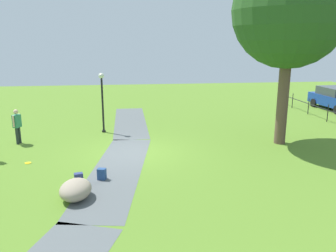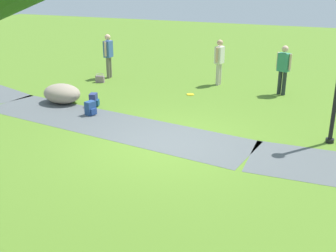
% 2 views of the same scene
% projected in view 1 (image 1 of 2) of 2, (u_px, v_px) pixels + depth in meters
% --- Properties ---
extents(ground_plane, '(48.00, 48.00, 0.00)m').
position_uv_depth(ground_plane, '(135.00, 153.00, 14.79)').
color(ground_plane, '#567E27').
extents(footpath_segment_near, '(8.01, 1.85, 0.01)m').
position_uv_depth(footpath_segment_near, '(130.00, 121.00, 20.55)').
color(footpath_segment_near, '#555B5D').
rests_on(footpath_segment_near, ground).
extents(footpath_segment_mid, '(8.19, 3.06, 0.01)m').
position_uv_depth(footpath_segment_mid, '(117.00, 170.00, 12.82)').
color(footpath_segment_mid, '#555B5D').
rests_on(footpath_segment_mid, ground).
extents(large_shade_tree, '(5.00, 5.00, 8.46)m').
position_uv_depth(large_shade_tree, '(290.00, 11.00, 14.75)').
color(large_shade_tree, brown).
rests_on(large_shade_tree, ground).
extents(lamp_post, '(0.28, 0.28, 3.11)m').
position_uv_depth(lamp_post, '(102.00, 96.00, 17.65)').
color(lamp_post, black).
rests_on(lamp_post, ground).
extents(lawn_boulder, '(1.34, 1.07, 0.60)m').
position_uv_depth(lawn_boulder, '(76.00, 190.00, 10.39)').
color(lawn_boulder, gray).
rests_on(lawn_boulder, ground).
extents(passerby_on_path, '(0.49, 0.36, 1.63)m').
position_uv_depth(passerby_on_path, '(17.00, 124.00, 15.85)').
color(passerby_on_path, '#26302F').
rests_on(passerby_on_path, ground).
extents(backpack_by_boulder, '(0.31, 0.32, 0.40)m').
position_uv_depth(backpack_by_boulder, '(79.00, 179.00, 11.47)').
color(backpack_by_boulder, navy).
rests_on(backpack_by_boulder, ground).
extents(spare_backpack_on_lawn, '(0.32, 0.33, 0.40)m').
position_uv_depth(spare_backpack_on_lawn, '(102.00, 174.00, 11.88)').
color(spare_backpack_on_lawn, navy).
rests_on(spare_backpack_on_lawn, ground).
extents(frisbee_on_grass, '(0.25, 0.25, 0.02)m').
position_uv_depth(frisbee_on_grass, '(28.00, 163.00, 13.50)').
color(frisbee_on_grass, yellow).
rests_on(frisbee_on_grass, ground).
extents(parked_hatchback_blue, '(4.41, 2.04, 1.56)m').
position_uv_depth(parked_hatchback_blue, '(336.00, 98.00, 23.77)').
color(parked_hatchback_blue, '#183B9A').
rests_on(parked_hatchback_blue, ground).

